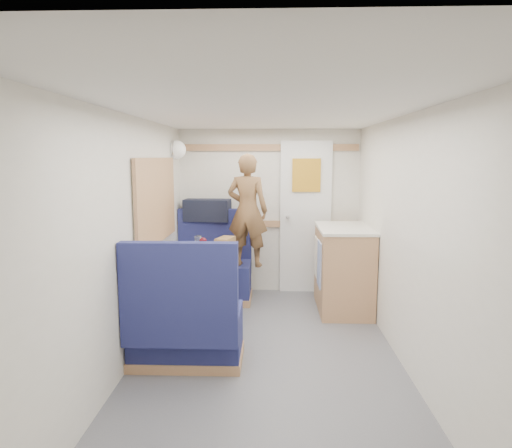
{
  "coord_description": "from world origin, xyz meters",
  "views": [
    {
      "loc": [
        0.04,
        -3.34,
        1.67
      ],
      "look_at": [
        -0.11,
        0.9,
        1.04
      ],
      "focal_mm": 32.0,
      "sensor_mm": 36.0,
      "label": 1
    }
  ],
  "objects_px": {
    "person": "(247,210)",
    "tumbler_right": "(210,250)",
    "wine_glass": "(203,242)",
    "beer_glass": "(224,251)",
    "cheese_block": "(206,257)",
    "duffel_bag": "(207,210)",
    "pepper_grinder": "(205,251)",
    "dome_light": "(177,150)",
    "tumbler_left": "(178,254)",
    "orange_fruit": "(222,251)",
    "dinette_table": "(202,270)",
    "galley_counter": "(343,268)",
    "bench_far": "(213,274)",
    "bread_loaf": "(225,243)",
    "salt_grinder": "(197,253)",
    "tumbler_mid": "(198,242)",
    "bench_near": "(186,329)",
    "tray": "(213,256)"
  },
  "relations": [
    {
      "from": "person",
      "to": "tumbler_right",
      "type": "xyz_separation_m",
      "value": [
        -0.33,
        -0.73,
        -0.3
      ]
    },
    {
      "from": "wine_glass",
      "to": "beer_glass",
      "type": "bearing_deg",
      "value": -13.12
    },
    {
      "from": "cheese_block",
      "to": "duffel_bag",
      "type": "bearing_deg",
      "value": 97.23
    },
    {
      "from": "wine_glass",
      "to": "beer_glass",
      "type": "distance_m",
      "value": 0.23
    },
    {
      "from": "pepper_grinder",
      "to": "dome_light",
      "type": "bearing_deg",
      "value": 116.3
    },
    {
      "from": "tumbler_left",
      "to": "tumbler_right",
      "type": "distance_m",
      "value": 0.31
    },
    {
      "from": "orange_fruit",
      "to": "beer_glass",
      "type": "height_order",
      "value": "beer_glass"
    },
    {
      "from": "dinette_table",
      "to": "dome_light",
      "type": "relative_size",
      "value": 4.6
    },
    {
      "from": "duffel_bag",
      "to": "tumbler_left",
      "type": "distance_m",
      "value": 1.33
    },
    {
      "from": "pepper_grinder",
      "to": "galley_counter",
      "type": "bearing_deg",
      "value": 22.35
    },
    {
      "from": "bench_far",
      "to": "bread_loaf",
      "type": "relative_size",
      "value": 4.07
    },
    {
      "from": "salt_grinder",
      "to": "dinette_table",
      "type": "bearing_deg",
      "value": 76.73
    },
    {
      "from": "beer_glass",
      "to": "salt_grinder",
      "type": "height_order",
      "value": "beer_glass"
    },
    {
      "from": "galley_counter",
      "to": "wine_glass",
      "type": "xyz_separation_m",
      "value": [
        -1.45,
        -0.52,
        0.38
      ]
    },
    {
      "from": "bench_far",
      "to": "person",
      "type": "bearing_deg",
      "value": -22.56
    },
    {
      "from": "galley_counter",
      "to": "tumbler_mid",
      "type": "distance_m",
      "value": 1.6
    },
    {
      "from": "tumbler_left",
      "to": "bread_loaf",
      "type": "height_order",
      "value": "bread_loaf"
    },
    {
      "from": "bench_near",
      "to": "tray",
      "type": "xyz_separation_m",
      "value": [
        0.12,
        0.77,
        0.43
      ]
    },
    {
      "from": "dinette_table",
      "to": "cheese_block",
      "type": "distance_m",
      "value": 0.33
    },
    {
      "from": "tumbler_mid",
      "to": "pepper_grinder",
      "type": "distance_m",
      "value": 0.43
    },
    {
      "from": "pepper_grinder",
      "to": "beer_glass",
      "type": "bearing_deg",
      "value": 5.36
    },
    {
      "from": "beer_glass",
      "to": "pepper_grinder",
      "type": "bearing_deg",
      "value": -174.64
    },
    {
      "from": "bench_near",
      "to": "tray",
      "type": "bearing_deg",
      "value": 80.9
    },
    {
      "from": "pepper_grinder",
      "to": "bread_loaf",
      "type": "xyz_separation_m",
      "value": [
        0.15,
        0.41,
        0.01
      ]
    },
    {
      "from": "orange_fruit",
      "to": "tumbler_mid",
      "type": "relative_size",
      "value": 0.56
    },
    {
      "from": "person",
      "to": "wine_glass",
      "type": "height_order",
      "value": "person"
    },
    {
      "from": "tumbler_right",
      "to": "bench_near",
      "type": "bearing_deg",
      "value": -96.06
    },
    {
      "from": "person",
      "to": "salt_grinder",
      "type": "xyz_separation_m",
      "value": [
        -0.44,
        -0.79,
        -0.32
      ]
    },
    {
      "from": "dome_light",
      "to": "tumbler_mid",
      "type": "xyz_separation_m",
      "value": [
        0.3,
        -0.48,
        -0.97
      ]
    },
    {
      "from": "tumbler_left",
      "to": "tumbler_right",
      "type": "height_order",
      "value": "tumbler_right"
    },
    {
      "from": "dome_light",
      "to": "person",
      "type": "height_order",
      "value": "dome_light"
    },
    {
      "from": "salt_grinder",
      "to": "orange_fruit",
      "type": "bearing_deg",
      "value": 15.63
    },
    {
      "from": "tray",
      "to": "beer_glass",
      "type": "distance_m",
      "value": 0.13
    },
    {
      "from": "duffel_bag",
      "to": "tumbler_mid",
      "type": "xyz_separation_m",
      "value": [
        0.0,
        -0.75,
        -0.25
      ]
    },
    {
      "from": "tumbler_left",
      "to": "cheese_block",
      "type": "bearing_deg",
      "value": -15.73
    },
    {
      "from": "tumbler_left",
      "to": "salt_grinder",
      "type": "distance_m",
      "value": 0.19
    },
    {
      "from": "wine_glass",
      "to": "tumbler_left",
      "type": "xyz_separation_m",
      "value": [
        -0.2,
        -0.21,
        -0.07
      ]
    },
    {
      "from": "pepper_grinder",
      "to": "bread_loaf",
      "type": "distance_m",
      "value": 0.44
    },
    {
      "from": "bench_near",
      "to": "salt_grinder",
      "type": "xyz_separation_m",
      "value": [
        -0.02,
        0.77,
        0.46
      ]
    },
    {
      "from": "bench_near",
      "to": "person",
      "type": "relative_size",
      "value": 0.84
    },
    {
      "from": "tray",
      "to": "tumbler_mid",
      "type": "xyz_separation_m",
      "value": [
        -0.21,
        0.47,
        0.05
      ]
    },
    {
      "from": "person",
      "to": "beer_glass",
      "type": "bearing_deg",
      "value": 86.62
    },
    {
      "from": "person",
      "to": "beer_glass",
      "type": "distance_m",
      "value": 0.8
    },
    {
      "from": "dome_light",
      "to": "salt_grinder",
      "type": "relative_size",
      "value": 2.42
    },
    {
      "from": "galley_counter",
      "to": "tumbler_right",
      "type": "distance_m",
      "value": 1.53
    },
    {
      "from": "dinette_table",
      "to": "galley_counter",
      "type": "xyz_separation_m",
      "value": [
        1.47,
        0.55,
        -0.1
      ]
    },
    {
      "from": "dome_light",
      "to": "tumbler_right",
      "type": "xyz_separation_m",
      "value": [
        0.48,
        -0.89,
        -0.97
      ]
    },
    {
      "from": "duffel_bag",
      "to": "beer_glass",
      "type": "relative_size",
      "value": 6.06
    },
    {
      "from": "wine_glass",
      "to": "cheese_block",
      "type": "bearing_deg",
      "value": -77.15
    },
    {
      "from": "duffel_bag",
      "to": "pepper_grinder",
      "type": "relative_size",
      "value": 5.75
    }
  ]
}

